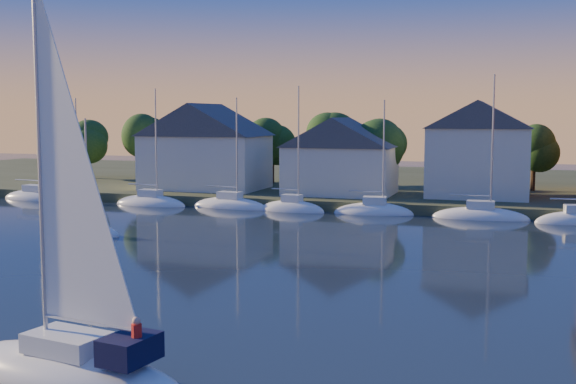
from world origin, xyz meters
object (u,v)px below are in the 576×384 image
at_px(clubhouse_centre, 341,155).
at_px(drifting_sailboat_left, 81,234).
at_px(clubhouse_east, 479,148).
at_px(hero_sailboat, 71,361).
at_px(clubhouse_west, 206,145).

distance_m(clubhouse_centre, drifting_sailboat_left, 30.38).
xyz_separation_m(clubhouse_east, hero_sailboat, (-10.83, -54.84, -5.36)).
height_order(clubhouse_centre, drifting_sailboat_left, drifting_sailboat_left).
xyz_separation_m(clubhouse_west, hero_sailboat, (19.17, -53.84, -5.30)).
distance_m(clubhouse_west, drifting_sailboat_left, 28.03).
relative_size(clubhouse_centre, drifting_sailboat_left, 1.13).
bearing_deg(clubhouse_west, clubhouse_centre, -3.58).
bearing_deg(hero_sailboat, clubhouse_centre, -77.02).
relative_size(clubhouse_east, hero_sailboat, 0.67).
relative_size(clubhouse_west, drifting_sailboat_left, 1.34).
bearing_deg(drifting_sailboat_left, clubhouse_east, 37.14).
bearing_deg(drifting_sailboat_left, hero_sailboat, -64.65).
distance_m(clubhouse_east, drifting_sailboat_left, 40.46).
xyz_separation_m(clubhouse_east, drifting_sailboat_left, (-28.24, -28.36, -5.90)).
bearing_deg(clubhouse_west, clubhouse_east, 1.91).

